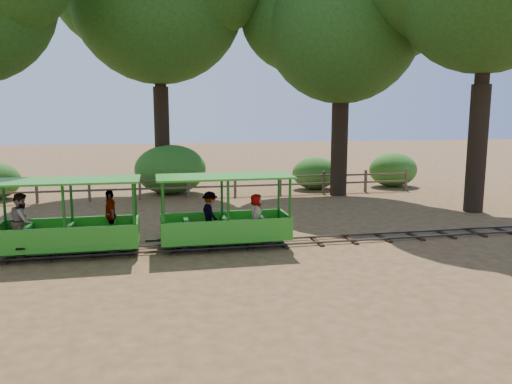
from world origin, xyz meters
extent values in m
plane|color=olive|center=(0.00, 0.00, 0.00)|extent=(90.00, 90.00, 0.00)
cube|color=#3F3D3A|center=(0.00, -0.30, 0.08)|extent=(22.00, 0.05, 0.05)
cube|color=#3F3D3A|center=(0.00, 0.30, 0.08)|extent=(22.00, 0.05, 0.05)
cube|color=#382314|center=(0.00, 0.00, 0.03)|extent=(0.12, 1.00, 0.05)
cube|color=#382314|center=(-5.00, 0.00, 0.03)|extent=(0.12, 1.00, 0.05)
cube|color=#382314|center=(5.00, 0.00, 0.03)|extent=(0.12, 1.00, 0.05)
cube|color=green|center=(-4.55, 0.00, 0.32)|extent=(3.41, 1.31, 0.10)
cube|color=#175A14|center=(-4.55, 0.00, 0.20)|extent=(3.07, 0.50, 0.14)
cube|color=green|center=(-4.55, -0.61, 0.62)|extent=(3.41, 0.06, 0.50)
cube|color=green|center=(-4.55, 0.61, 0.62)|extent=(3.41, 0.06, 0.50)
cube|color=green|center=(-4.55, 0.00, 1.93)|extent=(3.56, 1.46, 0.05)
cylinder|color=#175A14|center=(-6.18, 0.59, 1.12)|extent=(0.07, 0.07, 1.61)
cylinder|color=#175A14|center=(-2.92, -0.59, 1.12)|extent=(0.07, 0.07, 1.61)
cylinder|color=#175A14|center=(-2.92, 0.59, 1.12)|extent=(0.07, 0.07, 1.61)
cube|color=#175A14|center=(-5.57, 0.00, 0.57)|extent=(0.12, 1.10, 0.40)
cube|color=#175A14|center=(-4.55, 0.00, 0.57)|extent=(0.12, 1.10, 0.40)
cube|color=#175A14|center=(-3.53, 0.00, 0.57)|extent=(0.12, 1.10, 0.40)
cylinder|color=black|center=(-5.64, -0.34, 0.24)|extent=(0.28, 0.06, 0.28)
cylinder|color=black|center=(-5.64, 0.34, 0.24)|extent=(0.28, 0.06, 0.28)
cylinder|color=black|center=(-3.46, -0.34, 0.24)|extent=(0.28, 0.06, 0.28)
cylinder|color=black|center=(-3.46, 0.34, 0.24)|extent=(0.28, 0.06, 0.28)
imported|color=gray|center=(-5.54, -0.38, 1.04)|extent=(0.54, 0.68, 1.34)
imported|color=gray|center=(-3.55, 0.14, 1.01)|extent=(0.48, 0.80, 1.27)
cube|color=green|center=(-0.59, 0.00, 0.32)|extent=(3.41, 1.31, 0.10)
cube|color=#175A14|center=(-0.59, 0.00, 0.20)|extent=(3.07, 0.50, 0.14)
cube|color=green|center=(-0.59, -0.61, 0.62)|extent=(3.41, 0.06, 0.50)
cube|color=green|center=(-0.59, 0.61, 0.62)|extent=(3.41, 0.06, 0.50)
cube|color=green|center=(-0.59, 0.00, 1.93)|extent=(3.56, 1.46, 0.05)
cylinder|color=#175A14|center=(-2.21, -0.59, 1.12)|extent=(0.07, 0.07, 1.61)
cylinder|color=#175A14|center=(-2.21, 0.59, 1.12)|extent=(0.07, 0.07, 1.61)
cylinder|color=#175A14|center=(1.04, -0.59, 1.12)|extent=(0.07, 0.07, 1.61)
cylinder|color=#175A14|center=(1.04, 0.59, 1.12)|extent=(0.07, 0.07, 1.61)
cube|color=#175A14|center=(-1.61, 0.00, 0.57)|extent=(0.12, 1.10, 0.40)
cube|color=#175A14|center=(-0.59, 0.00, 0.57)|extent=(0.12, 1.10, 0.40)
cube|color=#175A14|center=(0.44, 0.00, 0.57)|extent=(0.12, 1.10, 0.40)
cylinder|color=black|center=(-1.68, -0.34, 0.24)|extent=(0.28, 0.06, 0.28)
cylinder|color=black|center=(-1.68, 0.34, 0.24)|extent=(0.28, 0.06, 0.28)
cylinder|color=black|center=(0.51, -0.34, 0.24)|extent=(0.28, 0.06, 0.28)
cylinder|color=black|center=(0.51, 0.34, 0.24)|extent=(0.28, 0.06, 0.28)
imported|color=gray|center=(-0.98, 0.06, 0.95)|extent=(0.62, 0.84, 1.16)
imported|color=gray|center=(0.19, -0.33, 0.93)|extent=(0.53, 0.64, 1.12)
cylinder|color=#2D2116|center=(-2.00, 9.50, 2.34)|extent=(0.66, 0.66, 4.68)
cylinder|color=#2D2116|center=(-2.00, 9.50, 6.01)|extent=(0.50, 0.50, 2.67)
cylinder|color=#2D2116|center=(5.50, 7.50, 1.99)|extent=(0.72, 0.72, 3.97)
cylinder|color=#2D2116|center=(5.50, 7.50, 5.11)|extent=(0.54, 0.54, 2.27)
sphere|color=#1D4816|center=(5.50, 7.50, 7.23)|extent=(6.60, 6.60, 6.60)
sphere|color=#1D4816|center=(7.15, 6.51, 8.06)|extent=(4.95, 4.95, 4.95)
sphere|color=#1D4816|center=(4.02, 8.65, 7.89)|extent=(5.28, 5.28, 5.28)
cylinder|color=#2D2116|center=(9.00, 3.00, 2.28)|extent=(0.68, 0.68, 4.57)
cylinder|color=#2D2116|center=(9.00, 3.00, 5.87)|extent=(0.51, 0.51, 2.61)
cube|color=brown|center=(-7.00, 8.00, 0.50)|extent=(0.10, 0.10, 1.00)
cube|color=brown|center=(-5.00, 8.00, 0.50)|extent=(0.10, 0.10, 1.00)
cube|color=brown|center=(-3.00, 8.00, 0.50)|extent=(0.10, 0.10, 1.00)
cube|color=brown|center=(-1.00, 8.00, 0.50)|extent=(0.10, 0.10, 1.00)
cube|color=brown|center=(1.00, 8.00, 0.50)|extent=(0.10, 0.10, 1.00)
cube|color=brown|center=(3.00, 8.00, 0.50)|extent=(0.10, 0.10, 1.00)
cube|color=brown|center=(5.00, 8.00, 0.50)|extent=(0.10, 0.10, 1.00)
cube|color=brown|center=(7.00, 8.00, 0.50)|extent=(0.10, 0.10, 1.00)
cube|color=brown|center=(9.00, 8.00, 0.50)|extent=(0.10, 0.10, 1.00)
cube|color=brown|center=(0.00, 8.00, 0.80)|extent=(18.00, 0.06, 0.08)
cube|color=brown|center=(0.00, 8.00, 0.45)|extent=(18.00, 0.06, 0.08)
ellipsoid|color=#2D6B1E|center=(-1.68, 9.30, 1.09)|extent=(3.14, 2.42, 2.17)
ellipsoid|color=#2D6B1E|center=(5.03, 9.30, 0.75)|extent=(2.18, 1.68, 1.51)
ellipsoid|color=#2D6B1E|center=(9.00, 9.30, 0.82)|extent=(2.38, 1.83, 1.65)
camera|label=1|loc=(-2.42, -12.93, 3.63)|focal=35.00mm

